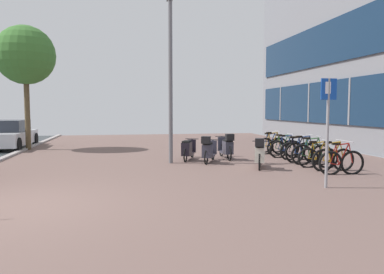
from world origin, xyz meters
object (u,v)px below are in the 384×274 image
(bicycle_rack_01, at_px, (333,160))
(bicycle_rack_06, at_px, (286,149))
(scooter_mid, at_px, (260,154))
(bicycle_rack_05, at_px, (297,151))
(bicycle_rack_07, at_px, (283,148))
(bicycle_rack_02, at_px, (318,158))
(lamp_post, at_px, (170,71))
(bicycle_rack_03, at_px, (312,154))
(parked_car_far, at_px, (8,135))
(bicycle_rack_08, at_px, (273,146))
(parking_sign, at_px, (328,121))
(scooter_extra, at_px, (188,149))
(bicycle_rack_04, at_px, (304,152))
(bicycle_rack_00, at_px, (341,162))
(bicycle_rack_09, at_px, (271,145))
(scooter_near, at_px, (208,150))
(street_tree, at_px, (25,56))
(scooter_far, at_px, (227,147))

(bicycle_rack_01, distance_m, bicycle_rack_06, 3.07)
(scooter_mid, bearing_deg, bicycle_rack_05, 36.68)
(bicycle_rack_07, bearing_deg, bicycle_rack_02, -93.98)
(lamp_post, bearing_deg, bicycle_rack_03, -15.43)
(bicycle_rack_01, bearing_deg, bicycle_rack_07, 89.16)
(bicycle_rack_05, relative_size, bicycle_rack_06, 0.99)
(parked_car_far, bearing_deg, bicycle_rack_06, -26.74)
(bicycle_rack_08, relative_size, parking_sign, 0.53)
(bicycle_rack_05, relative_size, scooter_extra, 0.79)
(bicycle_rack_02, xyz_separation_m, lamp_post, (-4.54, 1.90, 2.89))
(bicycle_rack_08, height_order, parking_sign, parking_sign)
(bicycle_rack_04, distance_m, bicycle_rack_06, 1.23)
(bicycle_rack_00, xyz_separation_m, scooter_mid, (-1.91, 1.52, 0.11))
(bicycle_rack_09, relative_size, scooter_near, 0.80)
(parked_car_far, bearing_deg, bicycle_rack_03, -33.29)
(scooter_extra, relative_size, parking_sign, 0.64)
(bicycle_rack_03, xyz_separation_m, bicycle_rack_09, (0.06, 3.68, -0.03))
(bicycle_rack_00, distance_m, bicycle_rack_05, 3.07)
(bicycle_rack_04, height_order, scooter_mid, bicycle_rack_04)
(scooter_extra, bearing_deg, bicycle_rack_04, -17.94)
(bicycle_rack_06, xyz_separation_m, street_tree, (-10.59, 4.92, 4.00))
(bicycle_rack_02, xyz_separation_m, bicycle_rack_04, (0.15, 1.23, 0.03))
(bicycle_rack_00, bearing_deg, lamp_post, 145.66)
(bicycle_rack_03, xyz_separation_m, bicycle_rack_04, (0.02, 0.61, 0.00))
(bicycle_rack_03, xyz_separation_m, bicycle_rack_07, (0.08, 2.45, -0.02))
(scooter_near, relative_size, parking_sign, 0.60)
(street_tree, bearing_deg, bicycle_rack_03, -32.38)
(bicycle_rack_02, distance_m, scooter_mid, 1.90)
(bicycle_rack_08, relative_size, bicycle_rack_09, 1.09)
(bicycle_rack_00, xyz_separation_m, bicycle_rack_03, (0.09, 1.84, 0.01))
(bicycle_rack_05, height_order, scooter_extra, bicycle_rack_05)
(bicycle_rack_05, bearing_deg, lamp_post, 179.26)
(bicycle_rack_00, relative_size, street_tree, 0.25)
(bicycle_rack_05, height_order, bicycle_rack_06, bicycle_rack_06)
(bicycle_rack_08, distance_m, scooter_far, 2.62)
(parked_car_far, bearing_deg, bicycle_rack_09, -18.93)
(bicycle_rack_01, height_order, scooter_mid, scooter_mid)
(bicycle_rack_09, distance_m, scooter_mid, 4.50)
(bicycle_rack_09, height_order, street_tree, street_tree)
(bicycle_rack_08, bearing_deg, bicycle_rack_07, -72.75)
(bicycle_rack_01, distance_m, bicycle_rack_03, 1.23)
(bicycle_rack_06, bearing_deg, scooter_mid, -131.69)
(bicycle_rack_08, bearing_deg, bicycle_rack_03, -88.02)
(bicycle_rack_06, bearing_deg, bicycle_rack_08, 91.54)
(bicycle_rack_00, bearing_deg, bicycle_rack_06, 89.79)
(bicycle_rack_06, height_order, scooter_extra, bicycle_rack_06)
(bicycle_rack_06, relative_size, scooter_near, 0.84)
(bicycle_rack_07, distance_m, street_tree, 12.26)
(bicycle_rack_04, bearing_deg, street_tree, 150.08)
(scooter_mid, relative_size, parking_sign, 0.65)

